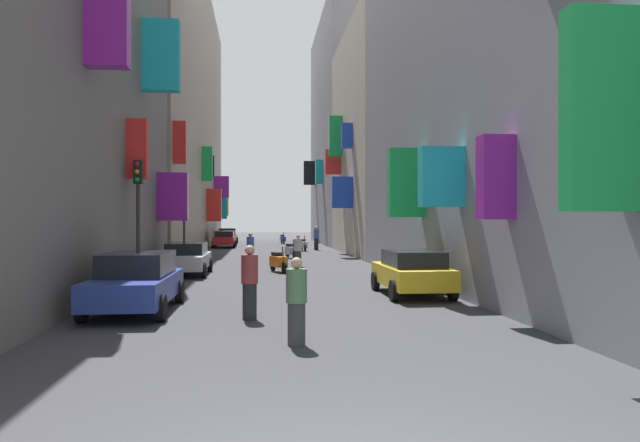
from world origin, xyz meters
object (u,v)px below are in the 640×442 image
at_px(scooter_orange, 278,261).
at_px(pedestrian_near_right, 250,282).
at_px(pedestrian_near_left, 296,302).
at_px(scooter_white, 303,245).
at_px(scooter_silver, 291,251).
at_px(parked_car_blue, 137,281).
at_px(traffic_light_far_corner, 184,209).
at_px(parked_car_silver, 186,258).
at_px(parked_car_red, 225,239).
at_px(pedestrian_far_away, 250,248).
at_px(pedestrian_crossing, 316,238).
at_px(scooter_blue, 283,239).
at_px(parked_car_grey, 227,236).
at_px(parked_car_yellow, 412,271).
at_px(traffic_light_near_corner, 138,202).
at_px(pedestrian_mid_street, 298,251).

distance_m(scooter_orange, pedestrian_near_right, 11.78).
bearing_deg(scooter_orange, pedestrian_near_left, -90.49).
xyz_separation_m(scooter_white, scooter_silver, (-1.32, -7.98, 0.00)).
xyz_separation_m(parked_car_blue, traffic_light_far_corner, (-0.88, 15.68, 2.07)).
height_order(scooter_white, scooter_orange, same).
distance_m(parked_car_silver, scooter_silver, 10.65).
height_order(pedestrian_near_left, traffic_light_far_corner, traffic_light_far_corner).
distance_m(parked_car_red, pedestrian_far_away, 18.10).
distance_m(parked_car_blue, pedestrian_crossing, 29.08).
height_order(scooter_orange, pedestrian_crossing, pedestrian_crossing).
distance_m(scooter_blue, pedestrian_far_away, 24.79).
distance_m(parked_car_blue, parked_car_grey, 40.81).
height_order(parked_car_yellow, scooter_blue, parked_car_yellow).
distance_m(scooter_white, pedestrian_far_away, 12.38).
height_order(parked_car_silver, traffic_light_far_corner, traffic_light_far_corner).
distance_m(parked_car_silver, traffic_light_far_corner, 6.60).
bearing_deg(scooter_white, traffic_light_far_corner, -121.79).
bearing_deg(pedestrian_near_left, traffic_light_near_corner, 117.87).
height_order(parked_car_yellow, scooter_white, parked_car_yellow).
bearing_deg(scooter_orange, parked_car_yellow, -65.11).
height_order(pedestrian_near_right, pedestrian_far_away, pedestrian_near_right).
bearing_deg(pedestrian_near_left, parked_car_red, 95.45).
relative_size(parked_car_red, scooter_silver, 2.37).
bearing_deg(traffic_light_far_corner, pedestrian_far_away, -9.05).
bearing_deg(scooter_blue, pedestrian_mid_street, -90.62).
bearing_deg(parked_car_red, parked_car_grey, 91.48).
bearing_deg(scooter_blue, scooter_orange, -92.58).
bearing_deg(pedestrian_far_away, parked_car_grey, 95.79).
xyz_separation_m(scooter_orange, traffic_light_near_corner, (-4.66, -5.93, 2.38)).
bearing_deg(parked_car_blue, pedestrian_far_away, 80.56).
height_order(scooter_blue, traffic_light_near_corner, traffic_light_near_corner).
bearing_deg(pedestrian_mid_street, parked_car_red, 103.40).
xyz_separation_m(parked_car_grey, scooter_silver, (4.89, -21.82, -0.29)).
distance_m(parked_car_yellow, pedestrian_near_right, 6.01).
distance_m(parked_car_yellow, traffic_light_far_corner, 15.99).
height_order(parked_car_red, traffic_light_near_corner, traffic_light_near_corner).
height_order(parked_car_silver, parked_car_yellow, parked_car_yellow).
height_order(parked_car_grey, pedestrian_near_left, pedestrian_near_left).
height_order(parked_car_silver, scooter_orange, parked_car_silver).
bearing_deg(pedestrian_crossing, parked_car_yellow, -89.24).
relative_size(parked_car_blue, traffic_light_far_corner, 1.07).
height_order(scooter_silver, pedestrian_near_right, pedestrian_near_right).
distance_m(parked_car_silver, scooter_blue, 30.72).
height_order(pedestrian_crossing, traffic_light_near_corner, traffic_light_near_corner).
height_order(parked_car_silver, parked_car_grey, parked_car_grey).
height_order(scooter_orange, pedestrian_near_left, pedestrian_near_left).
height_order(parked_car_grey, parked_car_red, parked_car_grey).
bearing_deg(parked_car_silver, pedestrian_near_right, -75.74).
xyz_separation_m(scooter_blue, traffic_light_near_corner, (-5.99, -35.44, 2.38)).
relative_size(parked_car_grey, pedestrian_near_right, 2.36).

